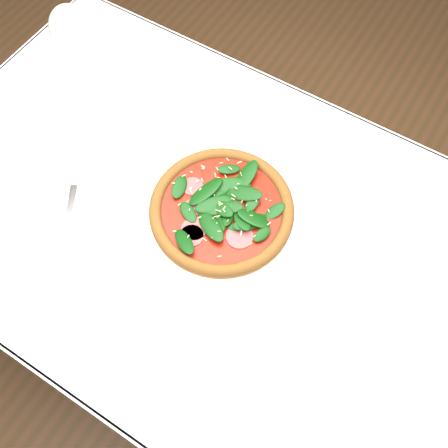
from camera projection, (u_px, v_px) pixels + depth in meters
The scene contains 9 objects.
ground at pixel (204, 319), 1.67m from camera, with size 6.00×6.00×0.00m, color brown.
dining_table at pixel (193, 235), 1.09m from camera, with size 1.21×0.81×0.75m.
plate at pixel (222, 213), 0.99m from camera, with size 0.33×0.33×0.01m.
pizza at pixel (222, 208), 0.98m from camera, with size 0.36×0.36×0.04m.
wine_glass at pixel (72, 33), 1.02m from camera, with size 0.09×0.09×0.22m.
napkin at pixel (71, 213), 1.00m from camera, with size 0.14×0.07×0.01m, color silver.
fork at pixel (72, 199), 1.00m from camera, with size 0.10×0.14×0.00m.
saucer_near at pixel (254, 392), 0.84m from camera, with size 0.14×0.14×0.01m.
saucer_far at pixel (377, 219), 0.99m from camera, with size 0.12×0.12×0.01m.
Camera 1 is at (0.31, -0.37, 1.63)m, focal length 40.00 mm.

